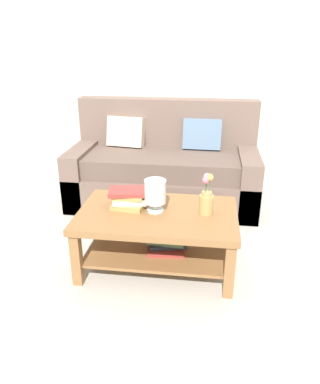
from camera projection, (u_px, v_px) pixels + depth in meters
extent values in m
plane|color=#B7B2A8|center=(166.00, 244.00, 3.22)|extent=(10.00, 10.00, 0.00)
cube|color=beige|center=(184.00, 68.00, 4.20)|extent=(6.40, 0.12, 2.70)
cube|color=brown|center=(163.00, 187.00, 3.98)|extent=(1.95, 0.90, 0.36)
cube|color=brown|center=(163.00, 163.00, 3.84)|extent=(1.71, 0.74, 0.20)
cube|color=brown|center=(167.00, 131.00, 4.09)|extent=(1.95, 0.20, 0.70)
cube|color=brown|center=(84.00, 173.00, 4.04)|extent=(0.20, 0.90, 0.60)
cube|color=brown|center=(247.00, 180.00, 3.82)|extent=(0.20, 0.90, 0.60)
cube|color=beige|center=(126.00, 132.00, 4.01)|extent=(0.42, 0.24, 0.34)
cube|color=slate|center=(202.00, 134.00, 3.91)|extent=(0.41, 0.20, 0.34)
cube|color=olive|center=(157.00, 215.00, 2.77)|extent=(1.19, 0.74, 0.05)
cube|color=olive|center=(77.00, 259.00, 2.63)|extent=(0.07, 0.07, 0.41)
cube|color=olive|center=(229.00, 271.00, 2.50)|extent=(0.07, 0.07, 0.41)
cube|color=olive|center=(101.00, 219.00, 3.21)|extent=(0.07, 0.07, 0.41)
cube|color=olive|center=(226.00, 227.00, 3.08)|extent=(0.07, 0.07, 0.41)
cube|color=olive|center=(157.00, 249.00, 2.88)|extent=(1.07, 0.62, 0.02)
cube|color=#993833|center=(166.00, 250.00, 2.83)|extent=(0.30, 0.23, 0.03)
cube|color=#2D333D|center=(167.00, 242.00, 2.87)|extent=(0.32, 0.26, 0.03)
cube|color=#51704C|center=(167.00, 239.00, 2.86)|extent=(0.29, 0.21, 0.03)
cube|color=tan|center=(129.00, 205.00, 2.82)|extent=(0.26, 0.22, 0.04)
cube|color=beige|center=(130.00, 200.00, 2.81)|extent=(0.29, 0.19, 0.04)
cube|color=tan|center=(128.00, 196.00, 2.80)|extent=(0.23, 0.16, 0.03)
cube|color=#993833|center=(127.00, 192.00, 2.80)|extent=(0.30, 0.23, 0.03)
cylinder|color=silver|center=(155.00, 210.00, 2.77)|extent=(0.13, 0.13, 0.02)
cylinder|color=silver|center=(155.00, 206.00, 2.76)|extent=(0.04, 0.04, 0.06)
cylinder|color=silver|center=(155.00, 191.00, 2.71)|extent=(0.16, 0.16, 0.17)
sphere|color=#993833|center=(152.00, 195.00, 2.73)|extent=(0.05, 0.05, 0.05)
sphere|color=slate|center=(159.00, 194.00, 2.73)|extent=(0.06, 0.06, 0.06)
cylinder|color=tan|center=(206.00, 204.00, 2.71)|extent=(0.11, 0.11, 0.14)
cylinder|color=tan|center=(207.00, 194.00, 2.68)|extent=(0.07, 0.07, 0.03)
cylinder|color=#426638|center=(209.00, 186.00, 2.65)|extent=(0.01, 0.01, 0.10)
sphere|color=gold|center=(210.00, 177.00, 2.62)|extent=(0.05, 0.05, 0.05)
cylinder|color=#426638|center=(207.00, 185.00, 2.67)|extent=(0.01, 0.01, 0.10)
sphere|color=#B28CB7|center=(207.00, 177.00, 2.64)|extent=(0.05, 0.05, 0.05)
cylinder|color=#426638|center=(205.00, 188.00, 2.64)|extent=(0.01, 0.01, 0.08)
sphere|color=#C66B7A|center=(206.00, 180.00, 2.62)|extent=(0.05, 0.05, 0.05)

